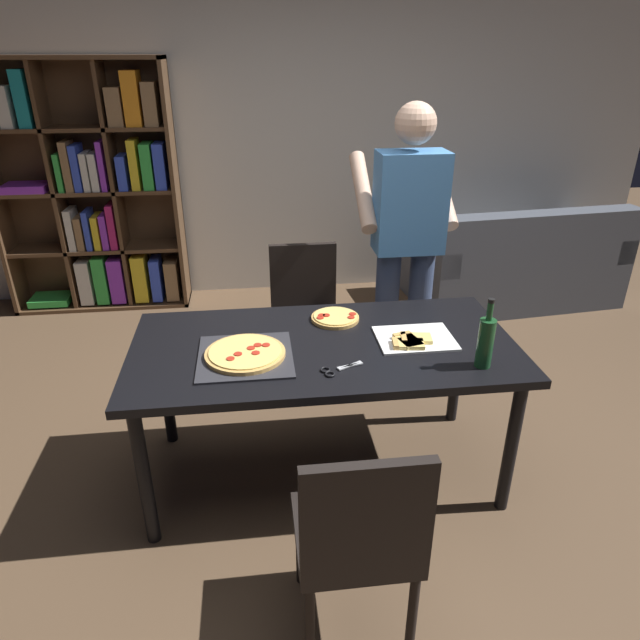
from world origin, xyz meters
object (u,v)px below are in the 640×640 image
object	(u,v)px
pepperoni_pizza_on_tray	(245,354)
kitchen_scissors	(336,370)
second_pizza_plain	(335,318)
wine_bottle	(485,341)
chair_near_camera	(359,535)
chair_far_side	(305,308)
dining_table	(324,357)
couch	(515,268)
bookshelf	(95,193)
person_serving_pizza	(407,241)

from	to	relation	value
pepperoni_pizza_on_tray	kitchen_scissors	xyz separation A→B (m)	(0.38, -0.16, -0.01)
second_pizza_plain	wine_bottle	bearing A→B (deg)	-43.32
chair_near_camera	second_pizza_plain	xyz separation A→B (m)	(0.09, 1.17, 0.25)
chair_far_side	kitchen_scissors	world-z (taller)	chair_far_side
dining_table	chair_far_side	distance (m)	0.94
dining_table	chair_far_side	size ratio (longest dim) A/B	1.99
chair_far_side	couch	bearing A→B (deg)	29.09
couch	pepperoni_pizza_on_tray	bearing A→B (deg)	-137.58
bookshelf	pepperoni_pizza_on_tray	bearing A→B (deg)	-64.53
chair_near_camera	wine_bottle	xyz separation A→B (m)	(0.65, 0.64, 0.36)
dining_table	couch	distance (m)	2.78
dining_table	second_pizza_plain	size ratio (longest dim) A/B	7.39
chair_near_camera	bookshelf	world-z (taller)	bookshelf
second_pizza_plain	chair_near_camera	bearing A→B (deg)	-94.35
dining_table	person_serving_pizza	xyz separation A→B (m)	(0.57, 0.71, 0.32)
chair_far_side	person_serving_pizza	distance (m)	0.78
wine_bottle	kitchen_scissors	distance (m)	0.65
person_serving_pizza	kitchen_scissors	distance (m)	1.13
couch	chair_far_side	bearing A→B (deg)	-150.91
person_serving_pizza	second_pizza_plain	distance (m)	0.70
dining_table	kitchen_scissors	world-z (taller)	kitchen_scissors
chair_near_camera	wine_bottle	bearing A→B (deg)	44.43
dining_table	wine_bottle	xyz separation A→B (m)	(0.65, -0.29, 0.19)
bookshelf	wine_bottle	distance (m)	3.45
kitchen_scissors	bookshelf	bearing A→B (deg)	120.62
chair_near_camera	pepperoni_pizza_on_tray	distance (m)	0.95
dining_table	chair_near_camera	xyz separation A→B (m)	(-0.00, -0.93, -0.17)
wine_bottle	couch	bearing A→B (deg)	61.15
bookshelf	kitchen_scissors	bearing A→B (deg)	-59.38
pepperoni_pizza_on_tray	second_pizza_plain	world-z (taller)	pepperoni_pizza_on_tray
bookshelf	wine_bottle	bearing A→B (deg)	-50.54
bookshelf	couch	bearing A→B (deg)	-6.43
person_serving_pizza	wine_bottle	bearing A→B (deg)	-84.97
chair_near_camera	couch	size ratio (longest dim) A/B	0.51
kitchen_scissors	wine_bottle	bearing A→B (deg)	-3.14
wine_bottle	kitchen_scissors	world-z (taller)	wine_bottle
dining_table	bookshelf	xyz separation A→B (m)	(-1.54, 2.37, 0.27)
wine_bottle	dining_table	bearing A→B (deg)	156.40
couch	wine_bottle	distance (m)	2.66
chair_near_camera	kitchen_scissors	bearing A→B (deg)	88.45
dining_table	second_pizza_plain	world-z (taller)	second_pizza_plain
chair_near_camera	couch	bearing A→B (deg)	56.81
bookshelf	second_pizza_plain	size ratio (longest dim) A/B	8.06
person_serving_pizza	second_pizza_plain	world-z (taller)	person_serving_pizza
chair_far_side	kitchen_scissors	distance (m)	1.20
couch	pepperoni_pizza_on_tray	world-z (taller)	couch
couch	second_pizza_plain	xyz separation A→B (m)	(-1.82, -1.74, 0.46)
couch	bookshelf	xyz separation A→B (m)	(-3.44, 0.39, 0.64)
dining_table	wine_bottle	distance (m)	0.74
chair_far_side	chair_near_camera	bearing A→B (deg)	-90.00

